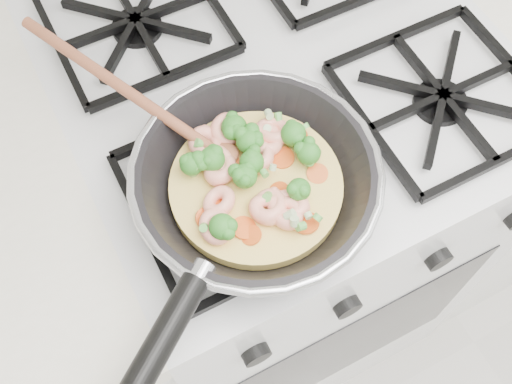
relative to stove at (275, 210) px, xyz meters
name	(u,v)px	position (x,y,z in m)	size (l,w,h in m)	color
stove	(275,210)	(0.00, 0.00, 0.00)	(0.60, 0.60, 0.92)	silver
skillet	(251,183)	(-0.13, -0.17, 0.50)	(0.42, 0.51, 0.09)	black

